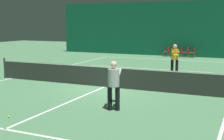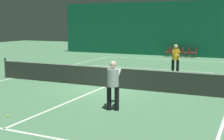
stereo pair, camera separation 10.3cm
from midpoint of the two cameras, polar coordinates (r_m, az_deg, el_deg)
name	(u,v)px [view 1 (the left image)]	position (r m, az deg, el deg)	size (l,w,h in m)	color
ground_plane	(104,87)	(14.44, -1.60, -3.10)	(60.00, 60.00, 0.00)	#4C7F56
backdrop_curtain	(177,29)	(28.32, 11.74, 7.36)	(23.00, 0.12, 4.84)	#0F5138
court_line_baseline_far	(168,60)	(25.55, 10.10, 1.86)	(11.00, 0.10, 0.00)	white
court_line_service_far	(147,69)	(20.31, 6.29, 0.24)	(8.25, 0.10, 0.00)	white
court_line_service_near	(5,129)	(9.30, -19.31, -10.18)	(8.25, 0.10, 0.00)	white
court_line_sideline_left	(12,78)	(17.51, -18.03, -1.45)	(0.10, 23.80, 0.00)	white
court_line_centre	(104,87)	(14.44, -1.60, -3.09)	(0.10, 12.80, 0.00)	white
tennis_net	(104,76)	(14.34, -1.61, -1.10)	(12.00, 0.10, 1.07)	#2D332D
player_near	(114,82)	(10.45, 0.05, -2.13)	(0.70, 1.40, 1.68)	black
player_far	(175,57)	(18.18, 11.25, 2.35)	(0.76, 1.42, 1.73)	black
courtside_chair_0	(167,51)	(28.05, 9.95, 3.44)	(0.44, 0.44, 0.84)	brown
courtside_chair_1	(173,51)	(27.91, 11.07, 3.38)	(0.44, 0.44, 0.84)	brown
courtside_chair_2	(180,51)	(27.79, 12.21, 3.33)	(0.44, 0.44, 0.84)	brown
courtside_chair_3	(186,52)	(27.68, 13.35, 3.27)	(0.44, 0.44, 0.84)	brown
courtside_chair_4	(193,52)	(27.58, 14.50, 3.21)	(0.44, 0.44, 0.84)	brown
tennis_ball	(9,117)	(10.34, -18.67, -8.08)	(0.07, 0.07, 0.07)	#D1DB33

